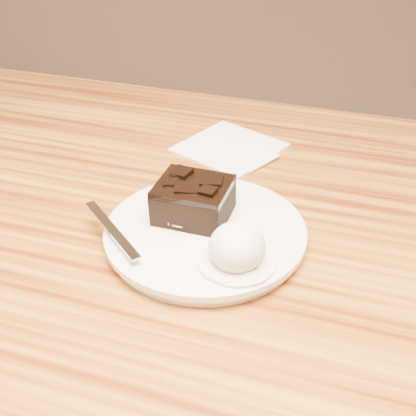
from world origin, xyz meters
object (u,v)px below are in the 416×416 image
(dining_table, at_px, (173,407))
(brownie, at_px, (194,202))
(ice_cream_scoop, at_px, (237,247))
(napkin, at_px, (230,146))
(spoon, at_px, (178,218))
(plate, at_px, (205,235))

(dining_table, bearing_deg, brownie, -13.02)
(ice_cream_scoop, height_order, napkin, ice_cream_scoop)
(dining_table, xyz_separation_m, napkin, (0.03, 0.20, 0.38))
(spoon, height_order, napkin, spoon)
(plate, bearing_deg, napkin, 99.48)
(plate, bearing_deg, brownie, 137.39)
(dining_table, relative_size, napkin, 8.98)
(plate, relative_size, spoon, 1.23)
(plate, bearing_deg, spoon, 176.28)
(dining_table, distance_m, brownie, 0.42)
(ice_cream_scoop, height_order, spoon, ice_cream_scoop)
(plate, xyz_separation_m, brownie, (-0.02, 0.02, 0.03))
(dining_table, height_order, brownie, brownie)
(napkin, bearing_deg, spoon, -88.82)
(plate, relative_size, ice_cream_scoop, 3.68)
(plate, distance_m, spoon, 0.04)
(brownie, relative_size, spoon, 0.44)
(brownie, distance_m, napkin, 0.22)
(plate, xyz_separation_m, ice_cream_scoop, (0.05, -0.05, 0.03))
(dining_table, xyz_separation_m, brownie, (0.05, -0.01, 0.41))
(dining_table, height_order, plate, plate)
(dining_table, relative_size, spoon, 6.37)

